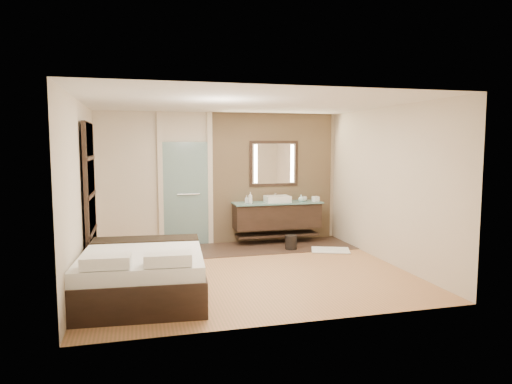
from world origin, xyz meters
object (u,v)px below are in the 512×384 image
object	(u,v)px
bed	(143,273)
mirror_unit	(274,164)
waste_bin	(291,242)
vanity	(277,215)

from	to	relation	value
bed	mirror_unit	bearing A→B (deg)	52.00
mirror_unit	waste_bin	xyz separation A→B (m)	(0.08, -0.90, -1.51)
vanity	bed	size ratio (longest dim) A/B	0.87
bed	waste_bin	world-z (taller)	bed
vanity	waste_bin	distance (m)	0.80
vanity	waste_bin	bearing A→B (deg)	-82.72
mirror_unit	bed	size ratio (longest dim) A/B	0.50
waste_bin	vanity	bearing A→B (deg)	97.28
vanity	mirror_unit	xyz separation A→B (m)	(0.00, 0.24, 1.07)
mirror_unit	waste_bin	bearing A→B (deg)	-84.63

